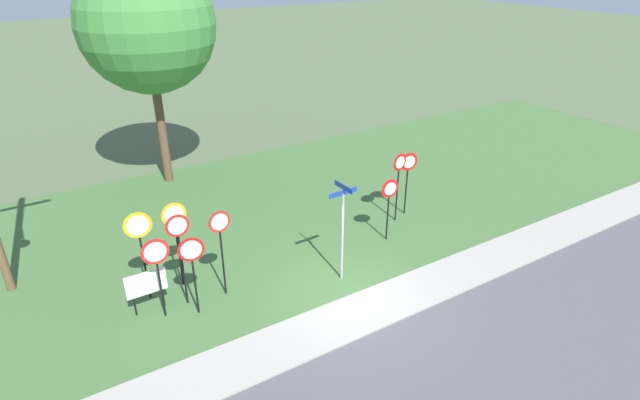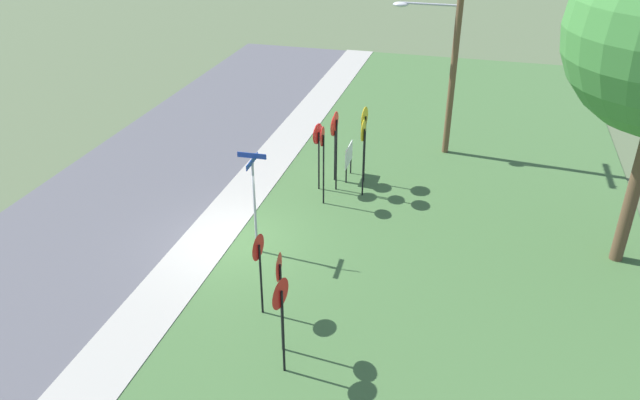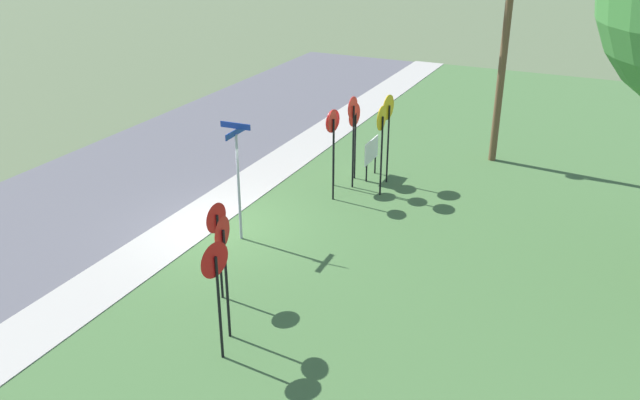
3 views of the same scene
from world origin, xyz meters
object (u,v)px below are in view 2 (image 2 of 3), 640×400
object	(u,v)px
stop_sign_near_right	(323,150)
yield_sign_near_right	(258,257)
stop_sign_center_tall	(365,128)
yield_sign_near_left	(279,281)
yield_sign_far_left	(281,305)
stop_sign_near_left	(334,134)
stop_sign_far_left	(363,142)
street_name_post	(254,195)
notice_board	(349,157)
stop_sign_far_right	(318,143)
utility_pole	(451,44)
stop_sign_far_center	(336,135)

from	to	relation	value
stop_sign_near_right	yield_sign_near_right	xyz separation A→B (m)	(5.91, -0.01, -0.26)
stop_sign_center_tall	yield_sign_near_left	distance (m)	8.98
yield_sign_near_left	yield_sign_far_left	size ratio (longest dim) A/B	1.07
stop_sign_near_left	yield_sign_near_left	distance (m)	8.90
stop_sign_far_left	yield_sign_near_left	bearing A→B (deg)	-1.56
street_name_post	notice_board	world-z (taller)	street_name_post
stop_sign_far_right	utility_pole	distance (m)	6.27
stop_sign_far_left	stop_sign_center_tall	xyz separation A→B (m)	(-1.02, -0.17, 0.06)
yield_sign_near_right	stop_sign_center_tall	bearing A→B (deg)	177.46
stop_sign_near_right	stop_sign_center_tall	world-z (taller)	stop_sign_center_tall
stop_sign_near_right	yield_sign_near_left	xyz separation A→B (m)	(7.06, 0.91, 0.01)
stop_sign_far_center	notice_board	distance (m)	1.56
stop_sign_near_left	stop_sign_far_center	bearing A→B (deg)	22.05
yield_sign_near_left	yield_sign_near_right	bearing A→B (deg)	-148.82
stop_sign_near_right	stop_sign_far_left	xyz separation A→B (m)	(-0.91, 1.12, 0.04)
stop_sign_center_tall	yield_sign_near_left	xyz separation A→B (m)	(8.98, -0.04, -0.09)
yield_sign_near_right	notice_board	xyz separation A→B (m)	(-7.98, 0.41, -0.84)
stop_sign_far_center	yield_sign_far_left	bearing A→B (deg)	7.83
stop_sign_far_left	stop_sign_far_center	world-z (taller)	stop_sign_far_center
stop_sign_near_right	utility_pole	xyz separation A→B (m)	(-5.31, 3.35, 2.28)
stop_sign_far_center	stop_sign_far_right	bearing A→B (deg)	-76.88
stop_sign_near_left	street_name_post	distance (m)	5.19
stop_sign_far_center	yield_sign_near_left	size ratio (longest dim) A/B	1.08
stop_sign_far_right	street_name_post	size ratio (longest dim) A/B	0.77
stop_sign_near_left	utility_pole	bearing A→B (deg)	139.90
stop_sign_near_right	notice_board	size ratio (longest dim) A/B	2.17
stop_sign_far_right	stop_sign_center_tall	xyz separation A→B (m)	(-0.96, 1.38, 0.29)
yield_sign_far_left	stop_sign_far_left	bearing A→B (deg)	-169.22
stop_sign_far_center	street_name_post	distance (m)	4.57
stop_sign_center_tall	utility_pole	world-z (taller)	utility_pole
notice_board	yield_sign_near_right	bearing A→B (deg)	-3.61
yield_sign_near_left	notice_board	world-z (taller)	yield_sign_near_left
stop_sign_far_center	notice_board	bearing A→B (deg)	167.56
stop_sign_center_tall	yield_sign_near_right	distance (m)	7.90
stop_sign_far_left	utility_pole	distance (m)	5.42
stop_sign_far_left	yield_sign_near_right	size ratio (longest dim) A/B	1.20
stop_sign_near_right	street_name_post	size ratio (longest dim) A/B	0.87
utility_pole	stop_sign_far_left	bearing A→B (deg)	-26.87
stop_sign_far_left	yield_sign_near_right	distance (m)	6.91
stop_sign_center_tall	street_name_post	xyz separation A→B (m)	(5.23, -2.05, -0.18)
stop_sign_far_right	yield_sign_near_right	distance (m)	6.89
stop_sign_near_left	stop_sign_center_tall	distance (m)	1.07
stop_sign_near_left	yield_sign_near_left	size ratio (longest dim) A/B	0.92
stop_sign_near_right	yield_sign_far_left	bearing A→B (deg)	4.47
utility_pole	street_name_post	bearing A→B (deg)	-27.30
yield_sign_far_left	notice_board	world-z (taller)	yield_sign_far_left
stop_sign_far_center	yield_sign_far_left	world-z (taller)	stop_sign_far_center
stop_sign_far_center	utility_pole	size ratio (longest dim) A/B	0.37
notice_board	yield_sign_far_left	bearing A→B (deg)	3.73
yield_sign_near_left	yield_sign_far_left	world-z (taller)	yield_sign_near_left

